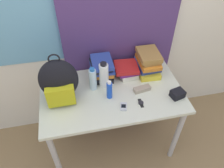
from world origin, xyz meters
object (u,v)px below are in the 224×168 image
object	(u,v)px
book_stack_left	(102,69)
cell_phone	(124,107)
sports_bottle	(104,75)
sunscreen_bottle	(109,90)
backpack	(59,81)
book_stack_center	(127,70)
wristwatch	(141,103)
water_bottle	(93,79)
book_stack_right	(148,63)
camera_pouch	(177,94)
sunglasses_case	(142,89)

from	to	relation	value
book_stack_left	cell_phone	distance (m)	0.42
sports_bottle	sunscreen_bottle	xyz separation A→B (m)	(0.02, -0.15, -0.04)
backpack	book_stack_center	size ratio (longest dim) A/B	1.94
book_stack_left	sports_bottle	size ratio (longest dim) A/B	0.98
wristwatch	water_bottle	bearing A→B (deg)	144.10
water_bottle	book_stack_right	bearing A→B (deg)	12.46
book_stack_right	camera_pouch	bearing A→B (deg)	-68.29
book_stack_right	cell_phone	bearing A→B (deg)	-130.19
book_stack_center	water_bottle	distance (m)	0.36
book_stack_center	sunscreen_bottle	size ratio (longest dim) A/B	1.28
book_stack_center	book_stack_right	bearing A→B (deg)	-0.78
book_stack_center	sports_bottle	world-z (taller)	sports_bottle
camera_pouch	wristwatch	xyz separation A→B (m)	(-0.32, -0.01, -0.03)
cell_phone	wristwatch	xyz separation A→B (m)	(0.15, 0.01, -0.00)
book_stack_center	sports_bottle	size ratio (longest dim) A/B	0.89
book_stack_left	book_stack_center	xyz separation A→B (m)	(0.23, 0.00, -0.05)
sunscreen_bottle	book_stack_right	bearing A→B (deg)	31.19
sports_bottle	cell_phone	xyz separation A→B (m)	(0.11, -0.28, -0.12)
water_bottle	sports_bottle	world-z (taller)	sports_bottle
sports_bottle	cell_phone	size ratio (longest dim) A/B	2.77
book_stack_center	camera_pouch	world-z (taller)	book_stack_center
book_stack_left	cell_phone	size ratio (longest dim) A/B	2.73
backpack	water_bottle	bearing A→B (deg)	11.58
sports_bottle	cell_phone	bearing A→B (deg)	-69.14
book_stack_left	wristwatch	size ratio (longest dim) A/B	2.66
book_stack_right	water_bottle	bearing A→B (deg)	-167.54
book_stack_center	sunglasses_case	world-z (taller)	book_stack_center
book_stack_left	book_stack_right	xyz separation A→B (m)	(0.43, -0.00, 0.00)
book_stack_right	water_bottle	size ratio (longest dim) A/B	1.22
book_stack_right	sunscreen_bottle	xyz separation A→B (m)	(-0.42, -0.25, -0.02)
backpack	sunglasses_case	size ratio (longest dim) A/B	2.84
sports_bottle	wristwatch	distance (m)	0.39
water_bottle	book_stack_left	bearing A→B (deg)	49.59
book_stack_center	sports_bottle	bearing A→B (deg)	-155.31
book_stack_center	camera_pouch	bearing A→B (deg)	-46.93
sports_bottle	sunscreen_bottle	world-z (taller)	sports_bottle
sunscreen_bottle	cell_phone	xyz separation A→B (m)	(0.09, -0.14, -0.08)
cell_phone	sports_bottle	bearing A→B (deg)	110.86
book_stack_left	backpack	bearing A→B (deg)	-154.97
water_bottle	camera_pouch	distance (m)	0.73
water_bottle	cell_phone	bearing A→B (deg)	-52.72
book_stack_center	sports_bottle	distance (m)	0.27
book_stack_left	camera_pouch	world-z (taller)	book_stack_left
backpack	book_stack_left	world-z (taller)	backpack
book_stack_right	sunscreen_bottle	world-z (taller)	book_stack_right
backpack	sunglasses_case	world-z (taller)	backpack
book_stack_left	book_stack_right	size ratio (longest dim) A/B	0.93
sports_bottle	cell_phone	world-z (taller)	sports_bottle
book_stack_center	sunscreen_bottle	distance (m)	0.34
backpack	camera_pouch	distance (m)	0.99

